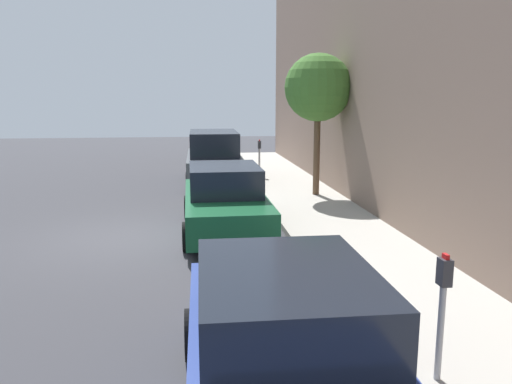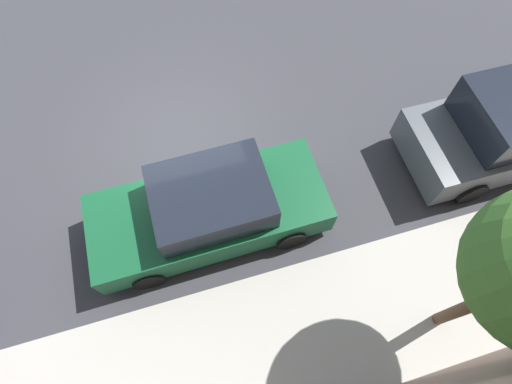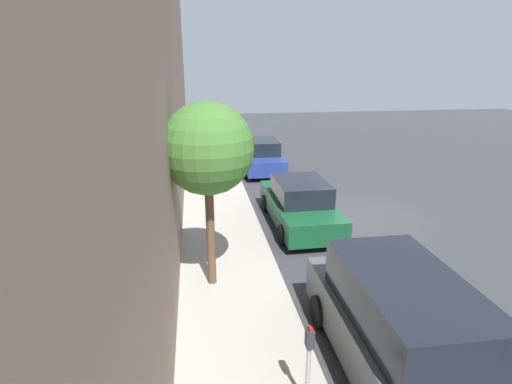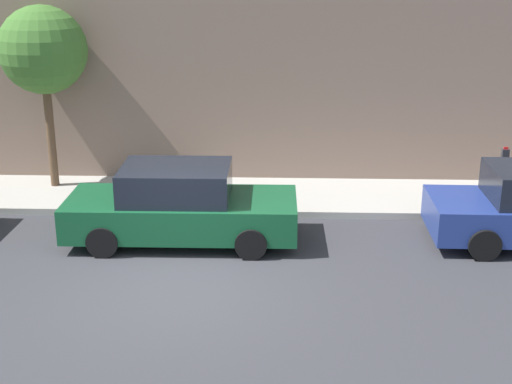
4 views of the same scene
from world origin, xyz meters
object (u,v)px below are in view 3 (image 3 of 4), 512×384
at_px(street_tree, 207,150).
at_px(parked_sedan_nearest, 261,156).
at_px(parking_meter_far, 309,358).
at_px(parking_meter_near, 227,153).
at_px(parked_minivan_third, 402,330).
at_px(parked_sedan_second, 300,204).

bearing_deg(street_tree, parked_sedan_nearest, -105.43).
height_order(parked_sedan_nearest, street_tree, street_tree).
bearing_deg(parking_meter_far, parking_meter_near, -90.00).
relative_size(parked_minivan_third, parking_meter_near, 3.59).
height_order(parked_sedan_nearest, parking_meter_near, parked_sedan_nearest).
xyz_separation_m(parked_minivan_third, parking_meter_far, (1.74, 0.50, 0.08)).
xyz_separation_m(parked_sedan_nearest, parked_minivan_third, (-0.06, 13.89, 0.20)).
distance_m(parked_sedan_nearest, parking_meter_near, 1.74).
relative_size(parked_sedan_second, parked_minivan_third, 0.92).
bearing_deg(parked_sedan_nearest, parked_minivan_third, 90.24).
relative_size(parked_sedan_nearest, parking_meter_near, 3.30).
bearing_deg(parking_meter_far, parked_minivan_third, -163.78).
bearing_deg(parked_sedan_second, parked_minivan_third, 89.61).
bearing_deg(parked_sedan_second, street_tree, 48.84).
relative_size(parking_meter_near, street_tree, 0.32).
bearing_deg(parking_meter_near, parked_sedan_nearest, -168.15).
height_order(parked_minivan_third, parking_meter_near, parked_minivan_third).
bearing_deg(parking_meter_near, street_tree, 83.06).
bearing_deg(parked_minivan_third, parking_meter_far, 16.22).
xyz_separation_m(parked_sedan_nearest, street_tree, (2.92, 10.59, 2.63)).
xyz_separation_m(parking_meter_near, street_tree, (1.25, 10.24, 2.36)).
xyz_separation_m(parking_meter_near, parking_meter_far, (0.00, 14.04, 0.01)).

